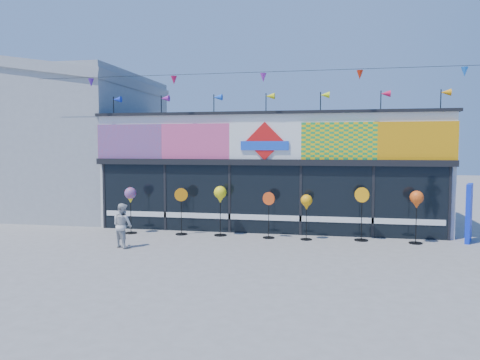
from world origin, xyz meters
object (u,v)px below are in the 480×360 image
(spinner_3, at_px, (269,214))
(spinner_5, at_px, (362,213))
(spinner_1, at_px, (181,210))
(spinner_4, at_px, (307,204))
(child, at_px, (122,225))
(spinner_6, at_px, (417,201))
(blue_sign, at_px, (469,213))
(spinner_0, at_px, (130,197))
(spinner_2, at_px, (220,196))

(spinner_3, height_order, spinner_5, spinner_5)
(spinner_1, xyz_separation_m, spinner_5, (5.81, 0.12, 0.06))
(spinner_1, distance_m, spinner_4, 4.13)
(spinner_4, relative_size, child, 1.11)
(spinner_4, height_order, child, spinner_4)
(spinner_6, relative_size, child, 1.24)
(spinner_3, relative_size, spinner_5, 0.89)
(spinner_3, relative_size, spinner_6, 0.92)
(spinner_4, distance_m, child, 5.61)
(spinner_3, bearing_deg, child, -151.08)
(spinner_5, relative_size, spinner_6, 1.04)
(blue_sign, relative_size, child, 1.39)
(spinner_0, distance_m, child, 2.30)
(spinner_5, bearing_deg, spinner_3, -177.00)
(spinner_0, relative_size, spinner_1, 1.01)
(spinner_4, bearing_deg, spinner_3, 177.77)
(spinner_5, relative_size, child, 1.29)
(spinner_0, xyz_separation_m, spinner_3, (4.66, 0.09, -0.47))
(spinner_1, xyz_separation_m, spinner_4, (4.12, -0.07, 0.32))
(child, bearing_deg, spinner_2, -108.64)
(spinner_2, relative_size, spinner_5, 0.98)
(spinner_3, distance_m, spinner_6, 4.49)
(blue_sign, xyz_separation_m, spinner_1, (-9.01, -0.56, -0.08))
(blue_sign, bearing_deg, spinner_3, -155.66)
(spinner_0, bearing_deg, spinner_3, 1.06)
(blue_sign, distance_m, spinner_6, 1.76)
(spinner_6, height_order, child, spinner_6)
(spinner_2, relative_size, spinner_4, 1.14)
(spinner_3, relative_size, child, 1.15)
(spinner_1, distance_m, spinner_3, 2.92)
(spinner_0, distance_m, spinner_6, 9.13)
(spinner_2, distance_m, spinner_5, 4.51)
(spinner_4, bearing_deg, child, -157.43)
(child, bearing_deg, spinner_6, -138.25)
(spinner_1, height_order, spinner_5, spinner_5)
(spinner_1, xyz_separation_m, child, (-1.04, -2.22, -0.17))
(spinner_4, bearing_deg, spinner_5, 6.68)
(spinner_2, relative_size, child, 1.27)
(spinner_0, xyz_separation_m, child, (0.70, -2.11, -0.60))
(spinner_3, bearing_deg, blue_sign, 5.55)
(spinner_3, relative_size, spinner_4, 1.03)
(spinner_2, height_order, spinner_4, spinner_2)
(spinner_0, height_order, child, spinner_0)
(spinner_0, relative_size, spinner_5, 0.94)
(spinner_4, bearing_deg, spinner_2, 176.94)
(spinner_1, height_order, spinner_2, spinner_2)
(spinner_0, xyz_separation_m, spinner_2, (3.05, 0.19, 0.06))
(spinner_1, relative_size, spinner_5, 0.93)
(child, bearing_deg, spinner_4, -130.34)
(spinner_1, bearing_deg, spinner_0, -176.22)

